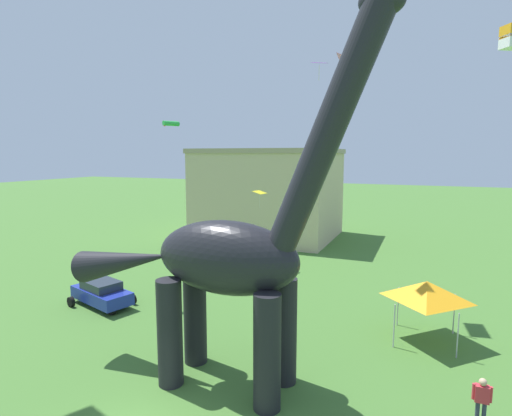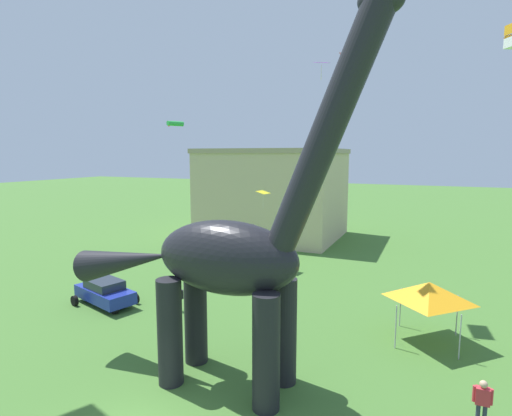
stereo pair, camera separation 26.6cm
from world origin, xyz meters
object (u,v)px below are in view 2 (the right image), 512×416
object	(u,v)px
person_photographer	(179,296)
kite_far_left	(263,192)
kite_high_right	(174,124)
festival_canopy_tent	(429,291)
person_strolling_adult	(482,399)
parked_sedan_left	(105,292)
dinosaur_sculpture	(225,257)
kite_mid_center	(351,60)
kite_apex	(321,63)

from	to	relation	value
person_photographer	kite_far_left	xyz separation A→B (m)	(0.88, 10.49, 5.19)
kite_high_right	festival_canopy_tent	bearing A→B (deg)	-24.52
person_strolling_adult	kite_high_right	bearing A→B (deg)	23.90
parked_sedan_left	kite_high_right	bearing A→B (deg)	121.49
dinosaur_sculpture	festival_canopy_tent	size ratio (longest dim) A/B	4.52
festival_canopy_tent	kite_mid_center	bearing A→B (deg)	142.09
dinosaur_sculpture	kite_high_right	xyz separation A→B (m)	(-13.94, 16.79, 6.62)
dinosaur_sculpture	person_photographer	world-z (taller)	dinosaur_sculpture
kite_mid_center	kite_high_right	world-z (taller)	kite_mid_center
dinosaur_sculpture	parked_sedan_left	distance (m)	12.41
parked_sedan_left	festival_canopy_tent	world-z (taller)	festival_canopy_tent
dinosaur_sculpture	festival_canopy_tent	xyz separation A→B (m)	(7.32, 7.09, -2.60)
festival_canopy_tent	kite_far_left	distance (m)	15.66
person_strolling_adult	dinosaur_sculpture	bearing A→B (deg)	64.78
parked_sedan_left	kite_far_left	world-z (taller)	kite_far_left
dinosaur_sculpture	parked_sedan_left	size ratio (longest dim) A/B	3.14
person_strolling_adult	kite_apex	xyz separation A→B (m)	(-7.50, 6.70, 12.79)
person_photographer	kite_apex	xyz separation A→B (m)	(7.57, 2.27, 12.88)
dinosaur_sculpture	festival_canopy_tent	bearing A→B (deg)	75.07
dinosaur_sculpture	festival_canopy_tent	world-z (taller)	dinosaur_sculpture
parked_sedan_left	person_strolling_adult	xyz separation A→B (m)	(19.82, -3.46, 0.20)
dinosaur_sculpture	kite_high_right	world-z (taller)	dinosaur_sculpture
parked_sedan_left	person_photographer	world-z (taller)	parked_sedan_left
dinosaur_sculpture	person_photographer	xyz separation A→B (m)	(-5.97, 5.47, -4.24)
person_strolling_adult	kite_mid_center	distance (m)	17.89
kite_far_left	person_strolling_adult	bearing A→B (deg)	-46.43
kite_mid_center	festival_canopy_tent	bearing A→B (deg)	-37.91
festival_canopy_tent	kite_mid_center	distance (m)	13.37
dinosaur_sculpture	festival_canopy_tent	distance (m)	10.52
parked_sedan_left	person_photographer	bearing A→B (deg)	28.34
person_strolling_adult	kite_far_left	distance (m)	21.22
kite_far_left	kite_mid_center	xyz separation A→B (m)	(7.63, -5.15, 8.36)
person_strolling_adult	kite_high_right	distance (m)	29.92
person_strolling_adult	kite_high_right	size ratio (longest dim) A/B	1.07
kite_mid_center	person_photographer	bearing A→B (deg)	-147.88
dinosaur_sculpture	kite_mid_center	xyz separation A→B (m)	(2.54, 10.82, 9.32)
dinosaur_sculpture	kite_high_right	bearing A→B (deg)	160.67
festival_canopy_tent	kite_apex	distance (m)	12.63
dinosaur_sculpture	kite_far_left	world-z (taller)	dinosaur_sculpture
parked_sedan_left	kite_mid_center	distance (m)	20.05
festival_canopy_tent	kite_high_right	xyz separation A→B (m)	(-21.26, 9.70, 9.23)
person_photographer	kite_high_right	bearing A→B (deg)	-55.01
kite_apex	parked_sedan_left	bearing A→B (deg)	-165.26
parked_sedan_left	festival_canopy_tent	distance (m)	18.30
kite_far_left	person_photographer	bearing A→B (deg)	-94.81
person_photographer	person_strolling_adult	world-z (taller)	person_strolling_adult
kite_high_right	dinosaur_sculpture	bearing A→B (deg)	-50.30
kite_apex	kite_high_right	size ratio (longest dim) A/B	0.62
parked_sedan_left	kite_mid_center	bearing A→B (deg)	42.25
parked_sedan_left	dinosaur_sculpture	bearing A→B (deg)	-6.01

